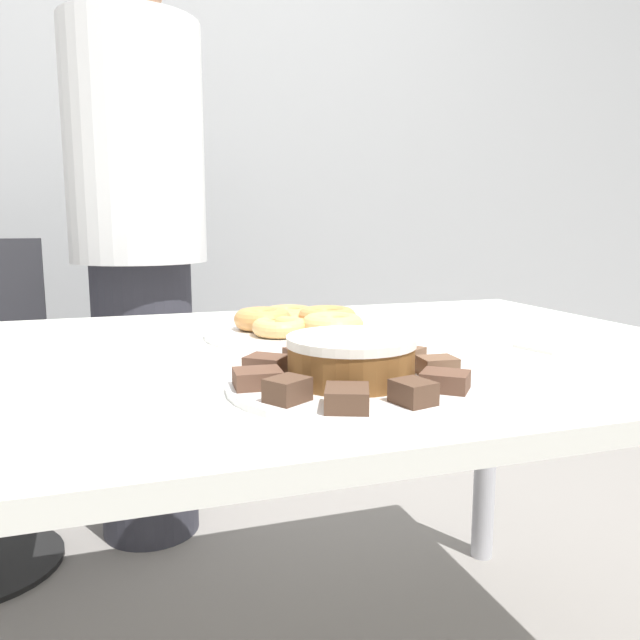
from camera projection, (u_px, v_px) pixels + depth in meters
name	position (u px, v px, depth m)	size (l,w,h in m)	color
wall_back	(170.00, 130.00, 2.44)	(8.00, 0.05, 2.60)	#A8AAAD
table	(268.00, 398.00, 1.06)	(1.57, 0.98, 0.73)	silver
person_standing	(139.00, 244.00, 1.80)	(0.38, 0.38, 1.68)	#383842
plate_cake	(351.00, 384.00, 0.81)	(0.32, 0.32, 0.01)	white
plate_donuts	(299.00, 333.00, 1.18)	(0.36, 0.36, 0.01)	white
frosted_cake	(351.00, 358.00, 0.80)	(0.17, 0.17, 0.06)	brown
lamington_0	(258.00, 378.00, 0.78)	(0.06, 0.05, 0.02)	brown
lamington_1	(287.00, 390.00, 0.71)	(0.06, 0.06, 0.03)	#513828
lamington_2	(350.00, 398.00, 0.69)	(0.07, 0.07, 0.02)	#513828
lamington_3	(413.00, 392.00, 0.71)	(0.05, 0.05, 0.03)	#513828
lamington_4	(445.00, 381.00, 0.76)	(0.07, 0.07, 0.02)	brown
lamington_5	(437.00, 366.00, 0.84)	(0.05, 0.04, 0.02)	brown
lamington_6	(401.00, 356.00, 0.90)	(0.08, 0.07, 0.02)	brown
lamington_7	(352.00, 353.00, 0.93)	(0.07, 0.07, 0.02)	#513828
lamington_8	(303.00, 356.00, 0.91)	(0.05, 0.06, 0.02)	brown
lamington_9	(266.00, 364.00, 0.85)	(0.07, 0.07, 0.02)	brown
donut_0	(299.00, 323.00, 1.18)	(0.12, 0.12, 0.03)	tan
donut_1	(289.00, 314.00, 1.28)	(0.10, 0.10, 0.03)	tan
donut_2	(263.00, 319.00, 1.19)	(0.11, 0.11, 0.04)	#D18E4C
donut_3	(280.00, 327.00, 1.13)	(0.10, 0.10, 0.03)	#E5AD66
donut_4	(332.00, 325.00, 1.14)	(0.11, 0.11, 0.04)	#E5AD66
donut_5	(327.00, 317.00, 1.22)	(0.12, 0.12, 0.04)	#D18E4C
napkin	(551.00, 346.00, 1.07)	(0.12, 0.10, 0.01)	white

